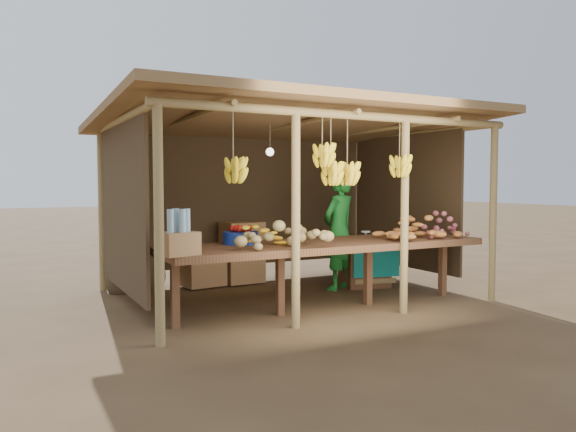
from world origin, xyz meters
name	(u,v)px	position (x,y,z in m)	size (l,w,h in m)	color
ground	(288,295)	(0.00, 0.00, 0.00)	(60.00, 60.00, 0.00)	brown
stall_structure	(286,149)	(-0.06, -0.05, 1.91)	(4.70, 3.50, 2.43)	#977F4E
counter	(326,247)	(0.00, -0.95, 0.74)	(3.90, 1.05, 0.80)	brown
potato_heap	(281,230)	(-0.73, -1.23, 0.99)	(1.10, 0.66, 0.37)	#9A854F
sweet_potato_heap	(419,224)	(1.19, -1.17, 0.98)	(0.95, 0.57, 0.36)	#BB7230
onion_heap	(442,223)	(1.61, -1.12, 0.98)	(0.73, 0.44, 0.35)	#B45760
banana_pile	(255,230)	(-0.88, -0.90, 0.97)	(0.55, 0.33, 0.35)	yellow
tomato_basin	(240,236)	(-0.97, -0.70, 0.89)	(0.40, 0.40, 0.21)	navy
bottle_box	(178,237)	(-1.88, -1.34, 0.97)	(0.41, 0.36, 0.44)	#996E44
vendor	(339,231)	(0.83, 0.05, 0.82)	(0.60, 0.39, 1.64)	#1B7D29
tarp_crate	(364,263)	(1.28, 0.08, 0.33)	(0.80, 0.73, 0.81)	brown
carton_stack	(229,258)	(-0.39, 1.09, 0.39)	(1.20, 0.49, 0.89)	#996E44
burlap_sacks	(135,273)	(-1.72, 1.20, 0.25)	(0.82, 0.43, 0.58)	#483621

